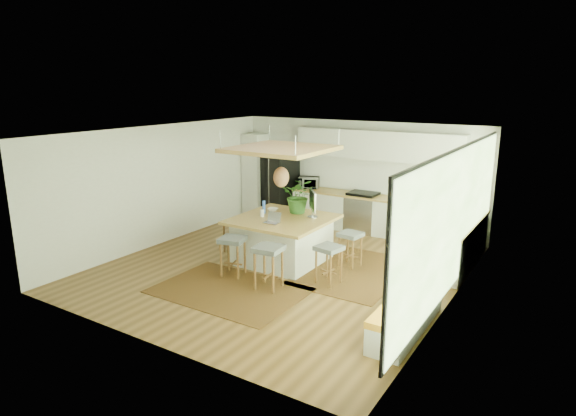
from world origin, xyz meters
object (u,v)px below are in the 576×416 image
Objects in this scene: laptop at (272,217)px; island_plant at (299,199)px; island at (283,240)px; monitor at (313,205)px; stool_near_right at (269,270)px; stool_left_side at (235,236)px; microwave at (309,181)px; fridge at (280,185)px; stool_near_left at (233,258)px; stool_right_back at (350,249)px; stool_right_front at (329,265)px.

island_plant is at bearing 85.51° from laptop.
island is 0.95m from monitor.
stool_near_right is at bearing -37.26° from monitor.
microwave is at bearing 86.86° from stool_left_side.
microwave is (-1.04, 2.88, 0.64)m from island.
laptop is 0.59× the size of microwave.
fridge is 2.32× the size of stool_near_left.
stool_left_side is 1.46m from laptop.
fridge reaches higher than stool_right_back.
fridge is at bearing 159.49° from microwave.
stool_right_front is 1.02m from stool_right_back.
stool_near_left reaches higher than stool_left_side.
fridge reaches higher than microwave.
stool_right_front is at bearing 44.55° from stool_near_right.
laptop is (1.23, -0.37, 0.70)m from stool_left_side.
stool_near_right is at bearing -61.46° from laptop.
stool_near_left is at bearing -53.17° from stool_left_side.
stool_near_left reaches higher than stool_right_front.
stool_near_left is at bearing -108.16° from island.
stool_near_left is 1.07× the size of stool_left_side.
stool_left_side is (-1.20, -0.07, -0.11)m from island.
island_plant reaches higher than stool_near_left.
laptop is (0.03, -0.44, 0.58)m from island.
monitor is (1.69, 0.44, 0.83)m from stool_left_side.
stool_near_right is at bearing -67.36° from island.
microwave reaches higher than stool_left_side.
island is 2.43× the size of stool_near_left.
stool_near_left is 1.84m from stool_right_front.
fridge is 2.37× the size of island_plant.
stool_near_left is 2.43× the size of laptop.
stool_left_side is at bearing -154.56° from island_plant.
island is at bearing -35.55° from fridge.
laptop reaches higher than stool_right_back.
island is at bearing 158.12° from stool_right_front.
fridge is at bearing 103.99° from stool_left_side.
monitor is (0.87, 1.53, 0.83)m from stool_near_left.
monitor reaches higher than stool_right_back.
island is at bearing -91.78° from microwave.
island reaches higher than stool_right_front.
island_plant is (-1.28, 1.08, 0.87)m from stool_right_front.
island is 1.21m from stool_left_side.
island is at bearing -159.93° from stool_right_back.
stool_left_side is at bearing 169.49° from stool_right_front.
stool_right_back is 3.44m from microwave.
laptop is 0.99m from island_plant.
fridge is 2.47× the size of stool_left_side.
microwave is at bearing 109.80° from island.
fridge is 4.06m from stool_right_back.
stool_right_back is (-0.05, 1.02, 0.00)m from stool_right_front.
monitor is at bearing 60.48° from stool_near_left.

